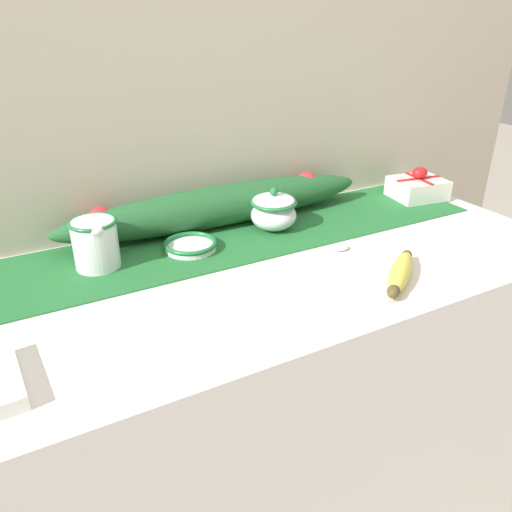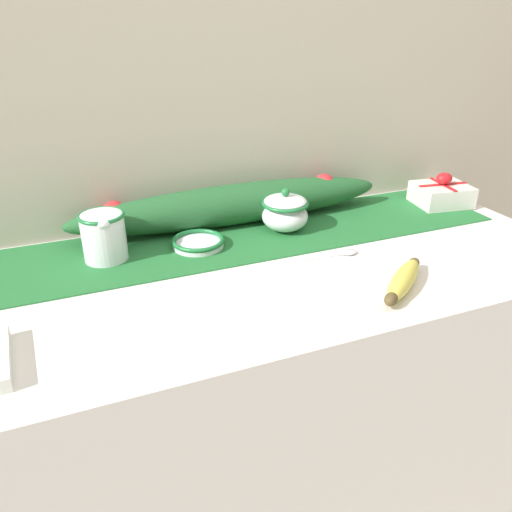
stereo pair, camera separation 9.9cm
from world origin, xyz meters
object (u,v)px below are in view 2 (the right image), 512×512
object	(u,v)px
sugar_bowl	(285,212)
spoon	(345,253)
small_dish	(198,242)
cream_pitcher	(104,235)
banana	(403,280)
gift_box	(441,194)

from	to	relation	value
sugar_bowl	spoon	world-z (taller)	sugar_bowl
sugar_bowl	small_dish	xyz separation A→B (m)	(-0.22, -0.01, -0.04)
sugar_bowl	spoon	bearing A→B (deg)	-68.87
cream_pitcher	sugar_bowl	world-z (taller)	same
small_dish	banana	distance (m)	0.46
banana	small_dish	bearing A→B (deg)	133.29
cream_pitcher	sugar_bowl	distance (m)	0.43
banana	spoon	xyz separation A→B (m)	(-0.02, 0.17, -0.02)
sugar_bowl	banana	size ratio (longest dim) A/B	0.67
gift_box	sugar_bowl	bearing A→B (deg)	-179.64
sugar_bowl	spoon	xyz separation A→B (m)	(0.07, -0.17, -0.05)
sugar_bowl	small_dish	size ratio (longest dim) A/B	0.95
small_dish	banana	size ratio (longest dim) A/B	0.71
small_dish	gift_box	world-z (taller)	gift_box
cream_pitcher	small_dish	bearing A→B (deg)	-4.38
cream_pitcher	small_dish	size ratio (longest dim) A/B	0.96
small_dish	banana	xyz separation A→B (m)	(0.31, -0.33, 0.01)
spoon	gift_box	distance (m)	0.45
sugar_bowl	gift_box	xyz separation A→B (m)	(0.48, 0.00, -0.02)
cream_pitcher	small_dish	distance (m)	0.21
cream_pitcher	sugar_bowl	size ratio (longest dim) A/B	1.02
cream_pitcher	banana	distance (m)	0.63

